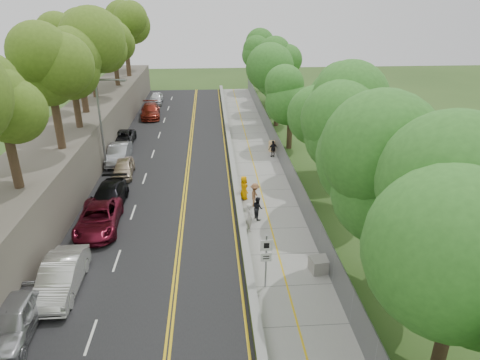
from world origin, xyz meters
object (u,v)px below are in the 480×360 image
Objects in this scene: construction_barrel at (272,146)px; car_2 at (99,218)px; concrete_block at (321,264)px; car_0 at (12,320)px; person_far at (273,149)px; car_1 at (61,277)px; painter_0 at (244,188)px; streetlight at (103,119)px; signpost at (266,256)px.

construction_barrel is 19.43m from car_2.
concrete_block is 15.39m from car_0.
car_1 is at bearing 33.40° from person_far.
construction_barrel is at bearing 90.00° from concrete_block.
car_0 is 17.40m from painter_0.
streetlight reaches higher than concrete_block.
signpost is at bearing 160.30° from painter_0.
car_2 is at bearing -81.83° from streetlight.
concrete_block is 0.24× the size of car_1.
concrete_block is 18.17m from person_far.
streetlight is 4.41× the size of painter_0.
car_0 is at bearing 117.96° from painter_0.
car_0 is 2.69× the size of painter_0.
person_far is at bearing 90.32° from concrete_block.
car_1 reaches higher than car_2.
concrete_block is at bearing -90.00° from construction_barrel.
car_2 is 3.49× the size of person_far.
construction_barrel is 0.21× the size of car_0.
person_far reaches higher than car_2.
signpost reaches higher than person_far.
car_2 is at bearing -133.20° from construction_barrel.
signpost is 11.99m from car_0.
streetlight is at bearing -164.94° from construction_barrel.
concrete_block is 0.67× the size of painter_0.
streetlight is 7.91× the size of construction_barrel.
construction_barrel is 0.64× the size of person_far.
signpost is 0.63× the size of car_0.
signpost is at bearing -98.80° from construction_barrel.
car_1 is (1.17, 3.11, 0.00)m from car_0.
streetlight reaches higher than car_1.
signpost is at bearing 60.00° from person_far.
car_0 reaches higher than construction_barrel.
car_0 reaches higher than car_2.
painter_0 is 1.14× the size of person_far.
painter_0 reaches higher than car_0.
concrete_block is at bearing -26.32° from car_2.
car_0 is 9.58m from car_2.
signpost is 19.66m from person_far.
car_1 is (-13.73, -0.72, 0.42)m from concrete_block.
painter_0 is at bearing -108.82° from construction_barrel.
painter_0 is at bearing 47.83° from person_far.
car_2 is 18.21m from person_far.
concrete_block is 0.76× the size of person_far.
car_0 is at bearing 35.29° from person_far.
concrete_block is at bearing 2.29° from car_1.
car_0 is 3.32m from car_1.
car_2 reaches higher than concrete_block.
concrete_block is at bearing 12.00° from car_0.
streetlight is 22.03m from concrete_block.
concrete_block is at bearing -46.95° from streetlight.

